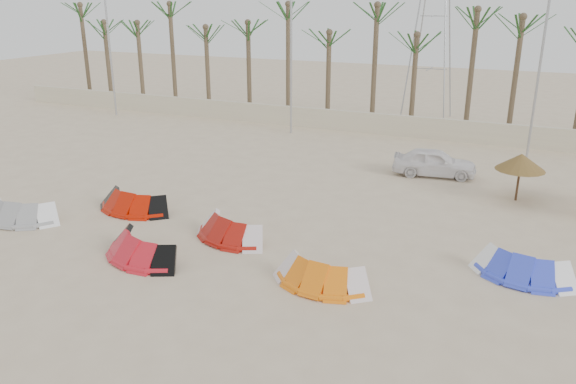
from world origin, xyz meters
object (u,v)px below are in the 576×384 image
at_px(kite_grey, 24,209).
at_px(parasol_left, 521,162).
at_px(kite_red_mid, 146,244).
at_px(kite_orange, 324,270).
at_px(kite_blue, 524,263).
at_px(car, 434,162).
at_px(kite_red_right, 233,226).
at_px(kite_red_left, 137,199).

relative_size(kite_grey, parasol_left, 1.69).
height_order(kite_red_mid, kite_orange, same).
height_order(kite_blue, parasol_left, parasol_left).
bearing_deg(parasol_left, car, 151.09).
xyz_separation_m(kite_grey, kite_red_mid, (6.38, -0.77, 0.00)).
height_order(kite_red_right, kite_blue, same).
height_order(kite_red_mid, kite_red_right, same).
bearing_deg(kite_red_left, car, 42.89).
distance_m(kite_red_left, kite_blue, 14.65).
distance_m(parasol_left, car, 4.52).
distance_m(kite_red_left, car, 13.98).
height_order(kite_grey, kite_orange, same).
bearing_deg(kite_red_left, parasol_left, 27.65).
distance_m(kite_grey, kite_red_right, 8.46).
relative_size(kite_red_left, kite_orange, 1.07).
bearing_deg(kite_grey, kite_orange, -0.60).
bearing_deg(kite_red_left, kite_orange, -17.03).
distance_m(kite_blue, car, 10.35).
bearing_deg(kite_orange, kite_red_left, 162.97).
bearing_deg(kite_red_mid, kite_grey, 173.10).
height_order(kite_red_left, kite_blue, same).
distance_m(kite_red_left, kite_orange, 9.58).
relative_size(kite_blue, car, 0.82).
bearing_deg(kite_grey, parasol_left, 30.00).
xyz_separation_m(kite_blue, parasol_left, (-0.55, 7.23, 1.28)).
bearing_deg(kite_red_left, kite_grey, -141.22).
xyz_separation_m(kite_red_mid, car, (7.19, 12.96, 0.25)).
xyz_separation_m(kite_red_mid, kite_red_right, (1.89, 2.55, -0.00)).
distance_m(kite_blue, parasol_left, 7.37).
bearing_deg(car, kite_orange, 166.56).
relative_size(kite_red_mid, parasol_left, 1.76).
bearing_deg(kite_blue, kite_red_left, -179.39).
bearing_deg(kite_blue, kite_orange, -151.63).
distance_m(kite_grey, kite_blue, 18.20).
bearing_deg(parasol_left, kite_red_left, -152.35).
relative_size(kite_grey, kite_red_left, 1.03).
relative_size(kite_red_mid, kite_orange, 1.15).
bearing_deg(kite_blue, kite_red_right, -173.79).
bearing_deg(car, kite_red_left, 124.45).
bearing_deg(kite_orange, kite_red_mid, -174.02).
xyz_separation_m(parasol_left, car, (-3.85, 2.13, -1.03)).
height_order(kite_grey, parasol_left, parasol_left).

